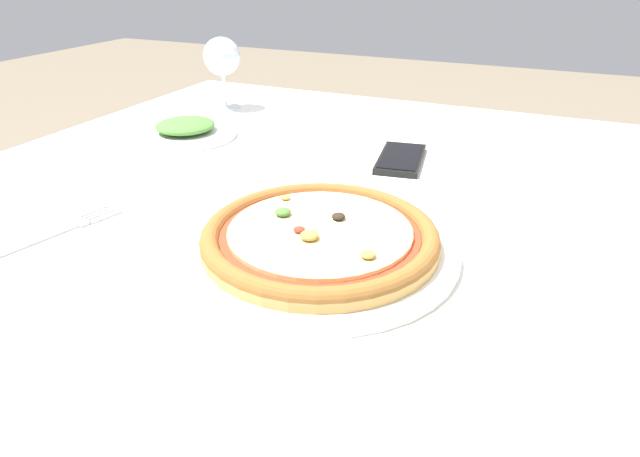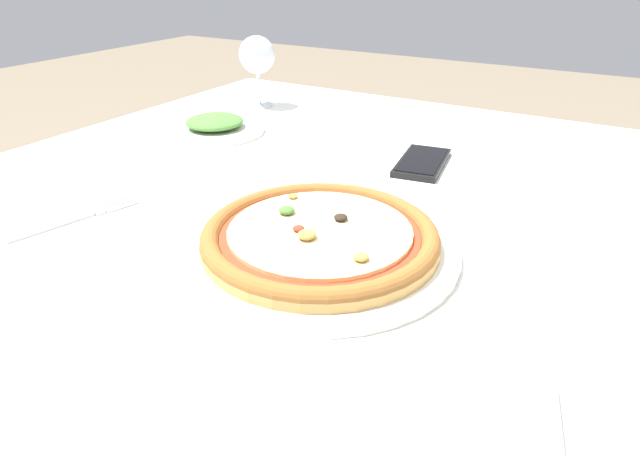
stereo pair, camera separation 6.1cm
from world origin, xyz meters
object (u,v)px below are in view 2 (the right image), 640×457
at_px(wine_glass_far_left, 257,57).
at_px(fork, 78,217).
at_px(dining_table, 334,237).
at_px(pizza_plate, 320,239).
at_px(cell_phone, 422,162).
at_px(side_plate, 215,126).

bearing_deg(wine_glass_far_left, fork, -77.12).
bearing_deg(dining_table, wine_glass_far_left, 138.65).
bearing_deg(pizza_plate, cell_phone, 89.62).
bearing_deg(fork, pizza_plate, 15.25).
distance_m(cell_phone, side_plate, 0.41).
distance_m(pizza_plate, fork, 0.33).
bearing_deg(fork, cell_phone, 52.37).
xyz_separation_m(fork, cell_phone, (0.32, 0.41, 0.00)).
bearing_deg(cell_phone, fork, -127.63).
distance_m(dining_table, fork, 0.36).
bearing_deg(cell_phone, pizza_plate, -90.38).
bearing_deg(dining_table, side_plate, 159.10).
distance_m(fork, side_plate, 0.39).
relative_size(fork, side_plate, 0.89).
bearing_deg(cell_phone, side_plate, -175.39).
height_order(wine_glass_far_left, cell_phone, wine_glass_far_left).
bearing_deg(side_plate, cell_phone, 4.61).
xyz_separation_m(dining_table, fork, (-0.24, -0.25, 0.08)).
height_order(wine_glass_far_left, side_plate, wine_glass_far_left).
bearing_deg(wine_glass_far_left, side_plate, -77.72).
relative_size(wine_glass_far_left, side_plate, 0.80).
height_order(dining_table, fork, fork).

